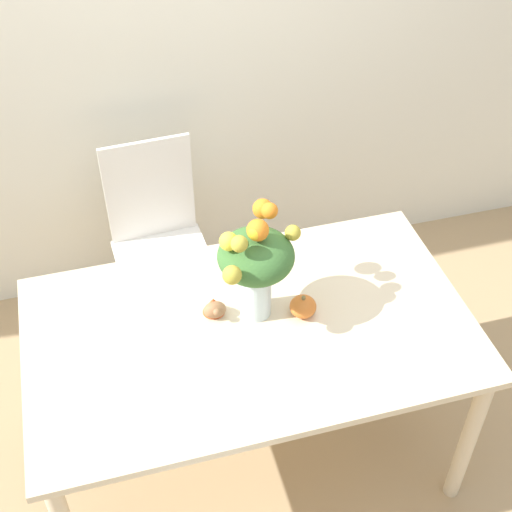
% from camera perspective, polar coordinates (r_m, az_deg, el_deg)
% --- Properties ---
extents(ground_plane, '(12.00, 12.00, 0.00)m').
position_cam_1_polar(ground_plane, '(3.13, -0.40, -15.15)').
color(ground_plane, tan).
extents(wall_back, '(8.00, 0.06, 2.70)m').
position_cam_1_polar(wall_back, '(3.16, -6.62, 17.94)').
color(wall_back, silver).
rests_on(wall_back, ground_plane).
extents(dining_table, '(1.57, 0.93, 0.76)m').
position_cam_1_polar(dining_table, '(2.59, -0.47, -7.03)').
color(dining_table, beige).
rests_on(dining_table, ground_plane).
extents(flower_vase, '(0.30, 0.33, 0.43)m').
position_cam_1_polar(flower_vase, '(2.40, -0.02, -0.42)').
color(flower_vase, silver).
rests_on(flower_vase, dining_table).
extents(pumpkin, '(0.10, 0.10, 0.09)m').
position_cam_1_polar(pumpkin, '(2.54, 3.78, -4.05)').
color(pumpkin, orange).
rests_on(pumpkin, dining_table).
extents(turkey_figurine, '(0.08, 0.11, 0.07)m').
position_cam_1_polar(turkey_figurine, '(2.54, -3.37, -4.10)').
color(turkey_figurine, '#936642').
rests_on(turkey_figurine, dining_table).
extents(dining_chair_near_window, '(0.44, 0.44, 0.97)m').
position_cam_1_polar(dining_chair_near_window, '(3.28, -7.71, 1.02)').
color(dining_chair_near_window, white).
rests_on(dining_chair_near_window, ground_plane).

